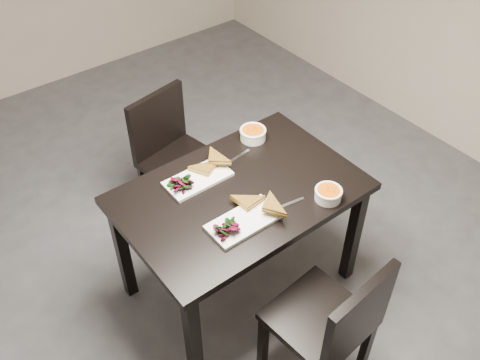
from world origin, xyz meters
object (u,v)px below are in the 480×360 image
at_px(chair_near, 333,322).
at_px(soup_bowl_near, 328,193).
at_px(plate_far, 198,179).
at_px(soup_bowl_far, 253,133).
at_px(chair_far, 172,150).
at_px(plate_near, 244,221).
at_px(table, 240,204).

height_order(chair_near, soup_bowl_near, chair_near).
xyz_separation_m(plate_far, soup_bowl_far, (0.44, 0.10, 0.03)).
bearing_deg(chair_far, plate_near, -111.61).
xyz_separation_m(table, plate_far, (-0.12, 0.19, 0.11)).
relative_size(chair_near, plate_far, 2.51).
relative_size(table, chair_near, 1.41).
xyz_separation_m(chair_near, soup_bowl_far, (0.34, 1.01, 0.30)).
height_order(chair_near, chair_far, same).
xyz_separation_m(chair_near, chair_far, (0.09, 1.49, 0.00)).
bearing_deg(chair_far, soup_bowl_far, -73.01).
distance_m(table, soup_bowl_near, 0.45).
relative_size(chair_near, chair_far, 1.00).
bearing_deg(plate_far, soup_bowl_near, -49.61).
relative_size(table, chair_far, 1.41).
distance_m(chair_near, soup_bowl_far, 1.11).
bearing_deg(plate_near, plate_far, 90.37).
bearing_deg(chair_near, plate_far, 91.13).
bearing_deg(plate_near, soup_bowl_far, 47.49).
bearing_deg(chair_far, chair_near, -104.22).
xyz_separation_m(chair_far, plate_near, (-0.18, -0.95, 0.27)).
bearing_deg(soup_bowl_far, plate_far, -167.54).
distance_m(table, chair_far, 0.79).
bearing_deg(soup_bowl_near, plate_near, 163.65).
bearing_deg(table, plate_near, -122.93).
bearing_deg(soup_bowl_near, table, 134.48).
distance_m(plate_far, soup_bowl_far, 0.45).
relative_size(chair_far, plate_far, 2.51).
height_order(plate_near, soup_bowl_far, soup_bowl_far).
xyz_separation_m(table, soup_bowl_near, (0.30, -0.31, 0.13)).
relative_size(soup_bowl_near, soup_bowl_far, 0.92).
distance_m(plate_near, soup_bowl_near, 0.44).
distance_m(soup_bowl_near, plate_far, 0.66).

